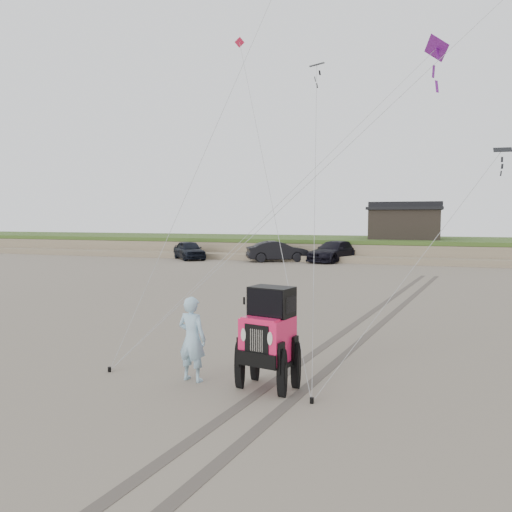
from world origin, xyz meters
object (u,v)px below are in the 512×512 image
Objects in this scene: truck_a at (189,250)px; jeep at (268,349)px; cabin at (405,222)px; man at (192,339)px; truck_b at (278,251)px; truck_c at (334,251)px.

truck_a is 1.02× the size of jeep.
cabin is 37.14m from jeep.
jeep is 2.45× the size of man.
jeep reaches higher than truck_b.
truck_a is at bearing 65.50° from truck_b.
truck_a is at bearing -156.38° from cabin.
truck_c is at bearing -34.16° from truck_a.
truck_b reaches higher than truck_a.
truck_a is (-17.72, -7.75, -2.43)m from cabin.
cabin is 12.46m from truck_b.
jeep is (16.25, -29.28, 0.06)m from truck_a.
truck_c is (-5.35, -5.96, -2.39)m from cabin.
cabin is at bearing 69.38° from truck_c.
truck_a is 7.92m from truck_b.
cabin reaches higher than truck_c.
man is at bearing -64.81° from truck_c.
man is (6.58, -29.78, 0.11)m from truck_b.
truck_c is at bearing -101.30° from truck_b.
man is at bearing 164.62° from truck_b.
truck_a is 33.49m from jeep.
truck_b is 0.88× the size of truck_c.
truck_c reaches higher than truck_a.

